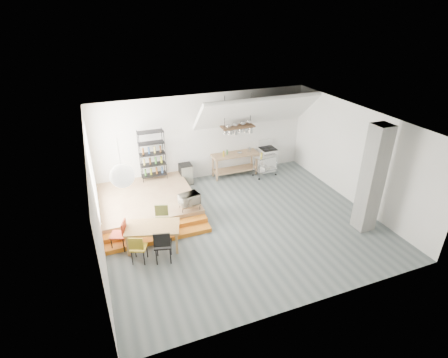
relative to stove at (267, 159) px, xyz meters
name	(u,v)px	position (x,y,z in m)	size (l,w,h in m)	color
floor	(241,223)	(-2.50, -3.16, -0.48)	(8.00, 8.00, 0.00)	#535F61
wall_back	(204,137)	(-2.50, 0.34, 1.12)	(8.00, 0.04, 3.20)	silver
wall_left	(95,202)	(-6.50, -3.16, 1.12)	(0.04, 7.00, 3.20)	silver
wall_right	(356,156)	(1.50, -3.16, 1.12)	(0.04, 7.00, 3.20)	silver
ceiling	(244,122)	(-2.50, -3.16, 2.72)	(8.00, 7.00, 0.02)	white
slope_ceiling	(256,111)	(-0.70, -0.26, 2.07)	(4.40, 1.80, 0.15)	white
window_pane	(92,170)	(-6.48, -1.66, 1.32)	(0.02, 2.50, 2.20)	white
platform	(147,201)	(-5.00, -1.16, -0.28)	(3.00, 3.00, 0.40)	#8B6345
step_lower	(160,238)	(-5.00, -3.11, -0.41)	(3.00, 0.35, 0.13)	#C56817
step_upper	(157,229)	(-5.00, -2.76, -0.35)	(3.00, 0.35, 0.27)	#C56817
concrete_column	(372,179)	(0.80, -4.66, 1.12)	(0.50, 0.50, 3.20)	gray
kitchen_counter	(235,161)	(-1.40, -0.01, 0.15)	(1.80, 0.60, 0.91)	#8B6345
stove	(267,159)	(0.00, 0.00, 0.00)	(0.60, 0.60, 1.18)	white
pot_rack	(239,128)	(-1.37, -0.23, 1.50)	(1.20, 0.50, 1.43)	#3A2517
wire_shelving	(152,154)	(-4.50, 0.04, 0.85)	(0.88, 0.38, 1.80)	black
microwave_shelf	(190,204)	(-3.90, -2.41, 0.07)	(0.60, 0.40, 0.16)	#8B6345
paper_lantern	(122,176)	(-5.77, -3.18, 1.72)	(0.60, 0.60, 0.60)	white
dining_table	(153,229)	(-5.20, -3.36, 0.12)	(1.59, 1.17, 0.67)	olive
chair_mustard	(138,247)	(-5.69, -3.88, 0.02)	(0.51, 0.51, 0.85)	#AE8F1D
chair_black	(163,244)	(-5.09, -4.07, 0.09)	(0.53, 0.53, 0.96)	black
chair_olive	(162,218)	(-4.84, -2.79, 0.04)	(0.50, 0.50, 0.87)	#545A2A
chair_red	(121,233)	(-6.02, -3.11, 0.04)	(0.52, 0.52, 0.87)	#B03319
rolling_cart	(265,163)	(-0.33, -0.46, 0.07)	(0.92, 0.61, 0.85)	silver
mini_fridge	(186,174)	(-3.34, 0.04, -0.10)	(0.45, 0.45, 0.76)	black
microwave	(189,199)	(-3.90, -2.41, 0.25)	(0.59, 0.40, 0.33)	beige
bowl	(240,153)	(-1.23, -0.06, 0.45)	(0.19, 0.19, 0.05)	silver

